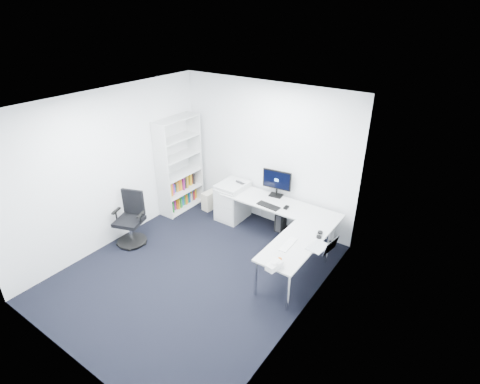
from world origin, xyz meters
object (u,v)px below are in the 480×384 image
Objects in this scene: l_desk at (270,227)px; task_chair at (129,220)px; monitor at (277,183)px; laptop at (318,241)px; bookshelf at (179,165)px.

task_chair is at bearing -144.43° from l_desk.
l_desk is 0.83m from monitor.
laptop is at bearing -3.76° from task_chair.
l_desk is at bearing -76.03° from monitor.
bookshelf is 1.57m from task_chair.
bookshelf reaches higher than laptop.
monitor reaches higher than task_chair.
l_desk is 2.30× the size of task_chair.
bookshelf reaches higher than monitor.
task_chair is 2.72m from monitor.
bookshelf is 3.36m from laptop.
bookshelf reaches higher than l_desk.
bookshelf is at bearing -172.72° from monitor.
monitor is (1.96, 0.50, -0.06)m from bookshelf.
laptop is at bearing -25.02° from l_desk.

